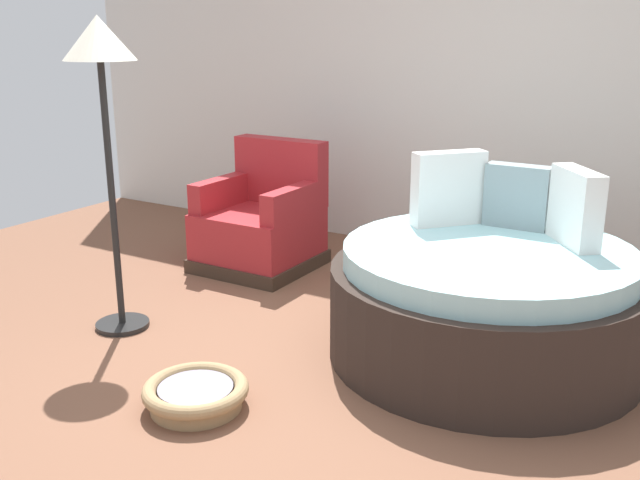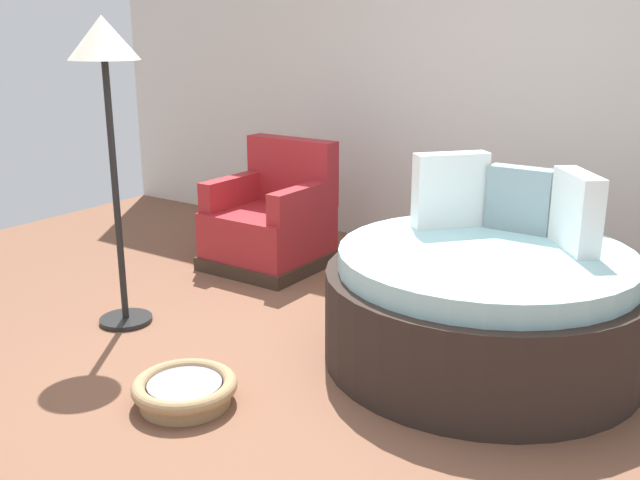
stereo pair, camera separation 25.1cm
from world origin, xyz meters
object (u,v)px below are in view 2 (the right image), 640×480
(pet_basket, at_px, (185,390))
(floor_lamp, at_px, (105,69))
(red_armchair, at_px, (272,223))
(round_daybed, at_px, (483,304))

(pet_basket, bearing_deg, floor_lamp, 153.24)
(pet_basket, bearing_deg, red_armchair, 116.81)
(red_armchair, distance_m, floor_lamp, 1.85)
(round_daybed, height_order, floor_lamp, floor_lamp)
(round_daybed, bearing_deg, floor_lamp, -159.21)
(floor_lamp, bearing_deg, round_daybed, 20.79)
(red_armchair, xyz_separation_m, pet_basket, (0.97, -1.92, -0.26))
(red_armchair, height_order, floor_lamp, floor_lamp)
(round_daybed, bearing_deg, pet_basket, -127.58)
(round_daybed, relative_size, pet_basket, 3.32)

